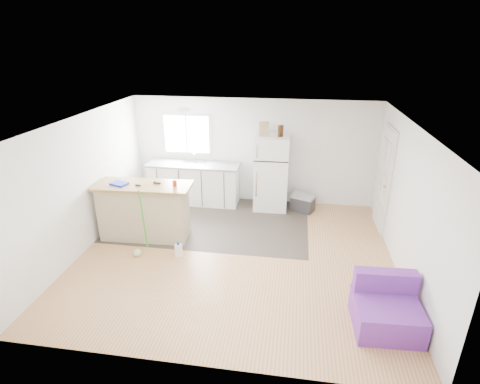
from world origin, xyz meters
name	(u,v)px	position (x,y,z in m)	size (l,w,h in m)	color
room	(235,193)	(0.00, 0.00, 1.20)	(5.51, 5.01, 2.41)	#B07849
vinyl_zone	(212,221)	(-0.73, 1.25, 0.00)	(4.05, 2.50, 0.00)	#2D2722
window	(187,134)	(-1.55, 2.49, 1.55)	(1.18, 0.06, 0.98)	white
interior_door	(384,180)	(2.72, 1.55, 1.02)	(0.11, 0.92, 2.10)	white
ceiling_fixture	(183,109)	(-1.20, 1.20, 2.36)	(0.30, 0.30, 0.07)	white
kitchen_cabinets	(194,183)	(-1.34, 2.17, 0.48)	(2.13, 0.67, 1.23)	white
peninsula	(144,211)	(-1.83, 0.39, 0.56)	(1.82, 0.76, 1.10)	tan
refrigerator	(271,173)	(0.46, 2.14, 0.84)	(0.75, 0.71, 1.67)	white
cooler	(303,203)	(1.19, 2.06, 0.20)	(0.60, 0.51, 0.39)	#2C2C2F
purple_seat	(386,310)	(2.28, -1.45, 0.25)	(0.88, 0.83, 0.69)	purple
cleaner_jug	(179,250)	(-1.00, -0.19, 0.12)	(0.14, 0.11, 0.27)	white
mop	(139,244)	(-1.70, -0.27, 0.23)	(0.26, 0.36, 1.30)	green
red_cup	(175,183)	(-1.19, 0.40, 1.16)	(0.08, 0.08, 0.12)	red
blue_tray	(119,184)	(-2.24, 0.33, 1.12)	(0.30, 0.22, 0.04)	#1529C8
tool_a	(157,183)	(-1.56, 0.48, 1.11)	(0.14, 0.05, 0.03)	black
tool_b	(138,185)	(-1.86, 0.31, 1.11)	(0.10, 0.04, 0.03)	black
cardboard_box	(264,129)	(0.27, 2.10, 1.82)	(0.20, 0.10, 0.30)	tan
bottle_left	(279,131)	(0.60, 2.07, 1.80)	(0.07, 0.07, 0.25)	#351E09
bottle_right	(282,131)	(0.65, 2.10, 1.80)	(0.07, 0.07, 0.25)	#351E09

